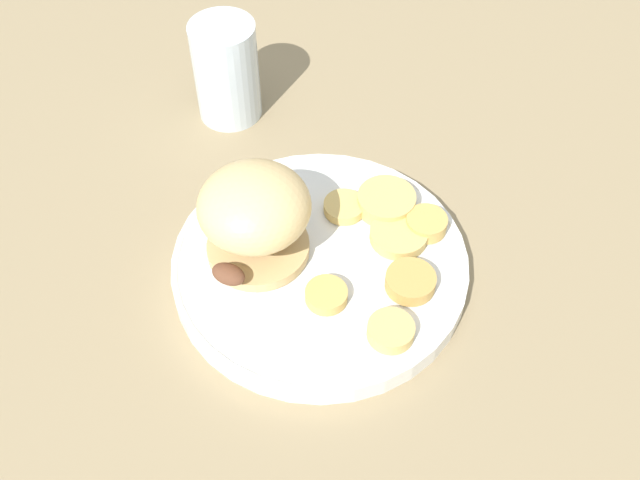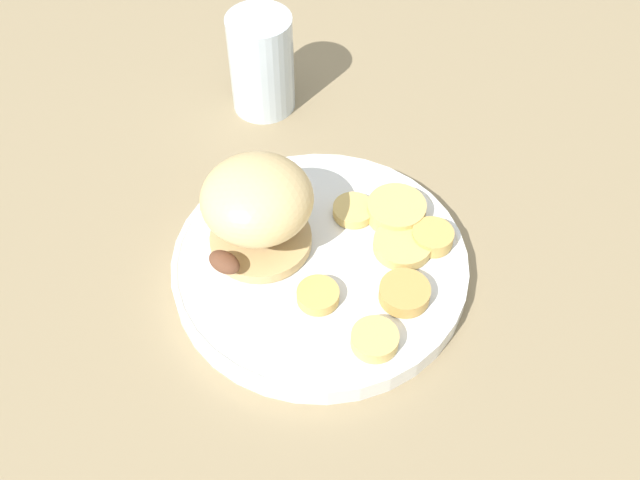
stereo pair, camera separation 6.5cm
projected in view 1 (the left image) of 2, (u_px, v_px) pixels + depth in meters
The scene contains 11 objects.
ground_plane at pixel (320, 273), 0.69m from camera, with size 4.00×4.00×0.00m, color #937F5B.
dinner_plate at pixel (320, 264), 0.68m from camera, with size 0.27×0.27×0.02m.
sandwich at pixel (255, 216), 0.64m from camera, with size 0.11×0.10×0.09m.
potato_round_0 at pixel (399, 234), 0.68m from camera, with size 0.05×0.05×0.01m, color #DBB766.
potato_round_1 at pixel (326, 295), 0.64m from camera, with size 0.04×0.04×0.01m, color tan.
potato_round_2 at pixel (344, 207), 0.71m from camera, with size 0.04×0.04×0.01m, color #DBB766.
potato_round_3 at pixel (386, 202), 0.71m from camera, with size 0.06×0.06×0.02m, color #DBB766.
potato_round_4 at pixel (412, 279), 0.65m from camera, with size 0.04×0.04×0.01m, color tan.
potato_round_5 at pixel (426, 224), 0.69m from camera, with size 0.04×0.04×0.01m, color tan.
potato_round_6 at pixel (391, 331), 0.62m from camera, with size 0.04×0.04×0.01m, color #DBB766.
drinking_glass at pixel (226, 71), 0.79m from camera, with size 0.07×0.07×0.11m.
Camera 1 is at (0.38, 0.15, 0.56)m, focal length 42.00 mm.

